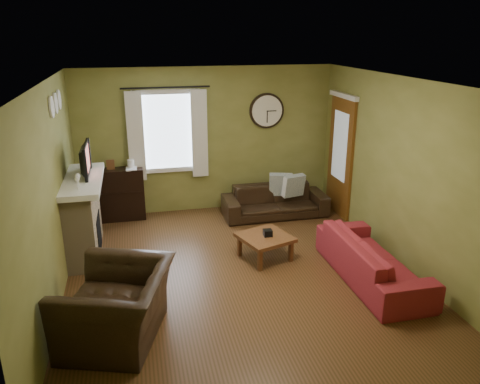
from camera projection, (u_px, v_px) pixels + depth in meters
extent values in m
cube|color=#4E3119|center=(239.00, 274.00, 6.45)|extent=(4.60, 5.20, 0.00)
cube|color=white|center=(239.00, 81.00, 5.60)|extent=(4.60, 5.20, 0.00)
cube|color=olive|center=(51.00, 198.00, 5.54)|extent=(0.00, 5.20, 2.60)
cube|color=olive|center=(400.00, 173.00, 6.52)|extent=(0.00, 5.20, 2.60)
cube|color=olive|center=(207.00, 140.00, 8.42)|extent=(4.60, 0.00, 2.60)
cube|color=olive|center=(315.00, 285.00, 3.63)|extent=(4.60, 0.00, 2.60)
cube|color=tan|center=(83.00, 219.00, 6.88)|extent=(0.40, 1.40, 1.10)
cube|color=black|center=(98.00, 233.00, 7.01)|extent=(0.04, 0.60, 0.55)
cube|color=white|center=(81.00, 181.00, 6.70)|extent=(0.58, 1.60, 0.08)
imported|color=black|center=(82.00, 163.00, 6.77)|extent=(0.08, 0.60, 0.35)
cube|color=#994C3F|center=(87.00, 159.00, 6.77)|extent=(0.02, 0.62, 0.36)
cylinder|color=white|center=(52.00, 107.00, 5.97)|extent=(0.28, 0.28, 0.03)
cylinder|color=white|center=(55.00, 103.00, 6.29)|extent=(0.28, 0.28, 0.03)
cylinder|color=white|center=(59.00, 100.00, 6.61)|extent=(0.28, 0.28, 0.03)
cylinder|color=black|center=(166.00, 87.00, 7.84)|extent=(0.03, 0.03, 1.50)
cube|color=silver|center=(136.00, 137.00, 7.99)|extent=(0.28, 0.04, 1.55)
cube|color=silver|center=(200.00, 134.00, 8.23)|extent=(0.28, 0.04, 1.55)
cube|color=brown|center=(340.00, 157.00, 8.30)|extent=(0.05, 0.90, 2.10)
imported|color=brown|center=(126.00, 167.00, 7.98)|extent=(0.18, 0.25, 0.02)
imported|color=black|center=(275.00, 201.00, 8.41)|extent=(1.85, 0.72, 0.54)
cube|color=#93A1A2|center=(294.00, 186.00, 8.36)|extent=(0.42, 0.21, 0.40)
cube|color=#93A1A2|center=(281.00, 184.00, 8.42)|extent=(0.43, 0.23, 0.41)
imported|color=maroon|center=(372.00, 259.00, 6.23)|extent=(0.79, 2.01, 0.59)
imported|color=black|center=(117.00, 306.00, 4.99)|extent=(1.38, 1.47, 0.78)
cube|color=black|center=(268.00, 233.00, 6.76)|extent=(0.12, 0.12, 0.09)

